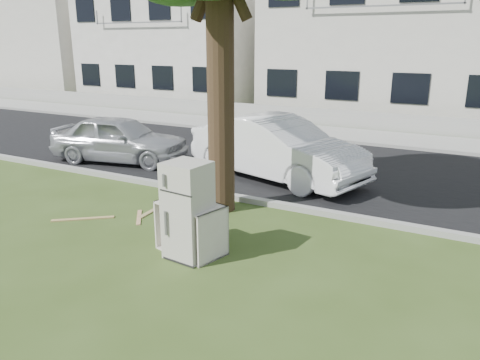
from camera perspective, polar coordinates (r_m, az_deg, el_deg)
The scene contains 16 objects.
ground at distance 8.24m, azimuth -6.18°, elevation -7.77°, with size 120.00×120.00×0.00m, color #354819.
road at distance 13.33m, azimuth 8.46°, elevation 1.69°, with size 120.00×7.00×0.01m, color black.
kerb_near at distance 10.20m, azimuth 1.58°, elevation -2.81°, with size 120.00×0.18×0.12m, color gray.
kerb_far at distance 16.63m, azimuth 12.68°, elevation 4.41°, with size 120.00×0.18×0.12m, color gray.
sidewalk at distance 18.01m, azimuth 13.96°, elevation 5.24°, with size 120.00×2.80×0.01m, color gray.
low_wall at distance 19.48m, azimuth 15.24°, elevation 7.01°, with size 120.00×0.15×0.70m, color gray.
townhouse_left at distance 28.73m, azimuth -6.61°, elevation 16.71°, with size 10.20×8.16×7.04m.
townhouse_center at distance 24.05m, azimuth 18.73°, elevation 16.52°, with size 11.22×8.16×7.44m.
filler_left at distance 38.76m, azimuth -24.05°, elevation 14.89°, with size 16.00×9.00×6.40m, color #BBB7AB.
fridge at distance 7.50m, azimuth -6.37°, elevation -3.73°, with size 0.65×0.61×1.59m, color silver.
cabinet at distance 7.80m, azimuth -5.98°, elevation -5.81°, with size 1.09×0.67×0.85m, color white.
plank_a at distance 9.78m, azimuth -18.60°, elevation -4.51°, with size 1.20×0.10×0.02m, color tan.
plank_b at distance 9.57m, azimuth -12.21°, elevation -4.47°, with size 0.81×0.08×0.02m, color tan.
plank_c at distance 9.88m, azimuth -10.57°, elevation -3.67°, with size 0.91×0.10×0.03m, color #9E8B57.
car_center at distance 11.89m, azimuth 4.45°, elevation 3.90°, with size 1.67×4.78×1.57m, color white.
car_left at distance 14.00m, azimuth -14.45°, elevation 4.89°, with size 1.60×3.98×1.35m, color #9FA1A6.
Camera 1 is at (4.31, -6.16, 3.37)m, focal length 35.00 mm.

